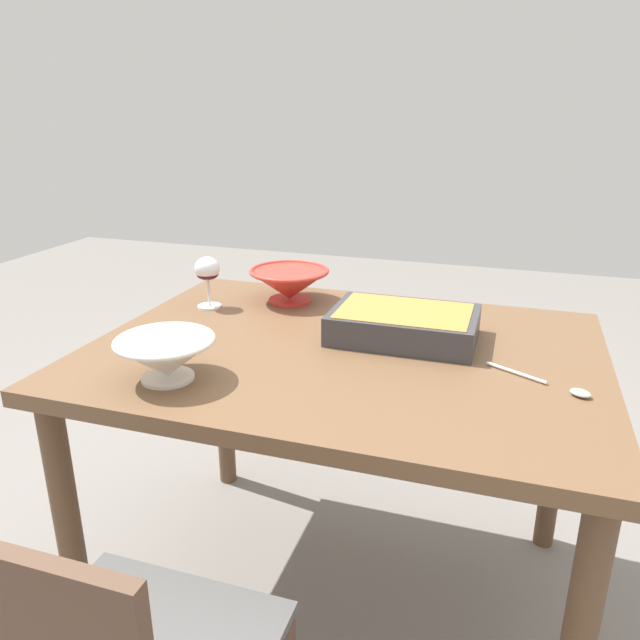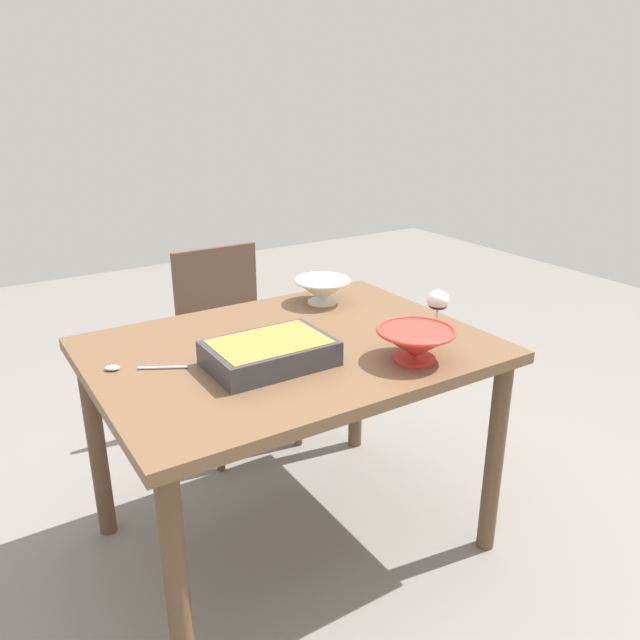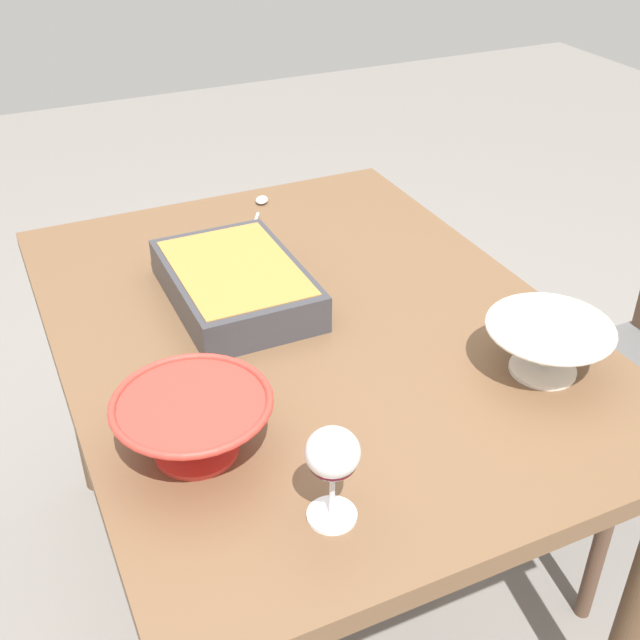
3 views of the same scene
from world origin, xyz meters
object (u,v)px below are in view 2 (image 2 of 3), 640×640
Objects in this scene: dining_table at (291,371)px; chair at (230,336)px; small_bowl at (415,343)px; wine_glass at (438,303)px; mixing_bowl at (322,289)px; casserole_dish at (270,352)px; serving_spoon at (130,368)px.

dining_table is 1.42× the size of chair.
dining_table is 0.43m from small_bowl.
mixing_bowl is at bearing 107.51° from wine_glass.
casserole_dish is 0.42m from serving_spoon.
casserole_dish is (-0.28, -0.93, 0.32)m from chair.
serving_spoon is at bearing -131.09° from chair.
wine_glass is 1.01m from serving_spoon.
small_bowl is at bearing -27.48° from serving_spoon.
mixing_bowl is at bearing 84.86° from small_bowl.
serving_spoon is at bearing 152.52° from small_bowl.
chair is at bearing 108.11° from mixing_bowl.
dining_table is 0.54m from wine_glass.
dining_table is 0.86m from chair.
dining_table is at bearing 130.63° from small_bowl.
wine_glass reaches higher than chair.
wine_glass reaches higher than mixing_bowl.
mixing_bowl is at bearing 42.20° from casserole_dish.
wine_glass is at bearing -72.49° from mixing_bowl.
dining_table is 0.47m from mixing_bowl.
chair is 0.64m from mixing_bowl.
small_bowl is at bearing -49.37° from dining_table.
wine_glass is 0.70× the size of mixing_bowl.
small_bowl is at bearing -147.70° from wine_glass.
small_bowl reaches higher than serving_spoon.
mixing_bowl is at bearing 14.82° from serving_spoon.
small_bowl is 0.86m from serving_spoon.
chair is 1.02m from serving_spoon.
casserole_dish is 1.51× the size of small_bowl.
chair is 3.62× the size of small_bowl.
mixing_bowl is (0.32, 0.30, 0.15)m from dining_table.
serving_spoon is at bearing 164.68° from wine_glass.
chair is 1.19m from small_bowl.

